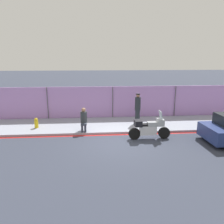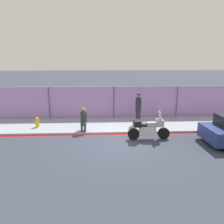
{
  "view_description": "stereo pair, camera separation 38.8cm",
  "coord_description": "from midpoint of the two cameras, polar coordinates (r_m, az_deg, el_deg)",
  "views": [
    {
      "loc": [
        -1.17,
        -9.99,
        4.13
      ],
      "look_at": [
        -0.23,
        1.99,
        1.08
      ],
      "focal_mm": 35.0,
      "sensor_mm": 36.0,
      "label": 1
    },
    {
      "loc": [
        -0.79,
        -10.01,
        4.13
      ],
      "look_at": [
        -0.23,
        1.99,
        1.08
      ],
      "focal_mm": 35.0,
      "sensor_mm": 36.0,
      "label": 2
    }
  ],
  "objects": [
    {
      "name": "ground_plane",
      "position": [
        10.86,
        2.75,
        -8.14
      ],
      "size": [
        120.0,
        120.0,
        0.0
      ],
      "primitive_type": "plane",
      "color": "#333847"
    },
    {
      "name": "fire_hydrant",
      "position": [
        13.44,
        -18.19,
        -2.56
      ],
      "size": [
        0.22,
        0.27,
        0.59
      ],
      "color": "gold",
      "rests_on": "sidewalk"
    },
    {
      "name": "officer_standing",
      "position": [
        13.46,
        7.69,
        0.98
      ],
      "size": [
        0.35,
        0.35,
        1.84
      ],
      "color": "#1E2328",
      "rests_on": "sidewalk"
    },
    {
      "name": "storefront_fence",
      "position": [
        14.79,
        1.2,
        2.44
      ],
      "size": [
        30.37,
        0.17,
        2.22
      ],
      "color": "#AD7FC6",
      "rests_on": "ground_plane"
    },
    {
      "name": "curb_paint_stripe",
      "position": [
        11.96,
        2.22,
        -5.97
      ],
      "size": [
        31.97,
        0.18,
        0.01
      ],
      "color": "red",
      "rests_on": "ground_plane"
    },
    {
      "name": "person_seated_on_curb",
      "position": [
        12.21,
        -6.52,
        -1.54
      ],
      "size": [
        0.37,
        0.66,
        1.28
      ],
      "color": "#2D3342",
      "rests_on": "sidewalk"
    },
    {
      "name": "sidewalk",
      "position": [
        13.48,
        1.64,
        -3.34
      ],
      "size": [
        31.97,
        3.08,
        0.13
      ],
      "color": "#8E93A3",
      "rests_on": "ground_plane"
    },
    {
      "name": "motorcycle",
      "position": [
        11.32,
        10.48,
        -4.2
      ],
      "size": [
        2.17,
        0.51,
        1.48
      ],
      "rotation": [
        0.0,
        0.0,
        0.01
      ],
      "color": "black",
      "rests_on": "ground_plane"
    }
  ]
}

